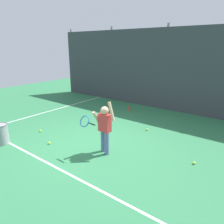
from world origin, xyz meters
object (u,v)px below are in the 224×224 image
object	(u,v)px
ball_hopper	(1,134)
water_bottle	(129,108)
tennis_ball_2	(49,143)
tennis_ball_5	(104,123)
tennis_ball_8	(194,163)
tennis_ball_3	(147,130)
tennis_player	(104,126)
tennis_ball_1	(40,131)
tennis_ball_7	(4,132)

from	to	relation	value
ball_hopper	water_bottle	xyz separation A→B (m)	(1.06, 4.70, -0.18)
tennis_ball_2	tennis_ball_5	xyz separation A→B (m)	(0.17, 2.16, 0.00)
water_bottle	tennis_ball_8	distance (m)	4.30
water_bottle	tennis_ball_3	bearing A→B (deg)	-41.41
tennis_player	ball_hopper	distance (m)	2.89
tennis_ball_1	tennis_ball_7	world-z (taller)	same
tennis_ball_7	water_bottle	bearing A→B (deg)	67.88
tennis_player	tennis_ball_5	world-z (taller)	tennis_player
ball_hopper	tennis_ball_5	distance (m)	3.17
tennis_ball_5	tennis_ball_7	size ratio (longest dim) A/B	1.00
tennis_ball_8	tennis_player	bearing A→B (deg)	-157.31
ball_hopper	tennis_ball_8	xyz separation A→B (m)	(4.52, 2.13, -0.26)
tennis_ball_5	tennis_ball_7	world-z (taller)	same
tennis_player	tennis_ball_2	world-z (taller)	tennis_player
tennis_player	tennis_ball_3	size ratio (longest dim) A/B	20.46
ball_hopper	water_bottle	distance (m)	4.82
tennis_ball_1	tennis_ball_5	bearing A→B (deg)	58.22
tennis_ball_1	tennis_ball_5	distance (m)	2.10
tennis_ball_1	tennis_ball_7	size ratio (longest dim) A/B	1.00
tennis_ball_8	water_bottle	bearing A→B (deg)	143.39
water_bottle	tennis_ball_2	xyz separation A→B (m)	(-0.02, -3.94, -0.08)
tennis_ball_3	tennis_ball_2	bearing A→B (deg)	-123.24
ball_hopper	tennis_ball_2	distance (m)	1.32
tennis_player	ball_hopper	bearing A→B (deg)	-149.87
tennis_ball_3	tennis_ball_5	size ratio (longest dim) A/B	1.00
tennis_ball_3	tennis_ball_5	distance (m)	1.51
tennis_ball_5	tennis_ball_7	distance (m)	3.18
tennis_ball_3	tennis_ball_5	bearing A→B (deg)	-166.91
tennis_ball_3	tennis_ball_5	xyz separation A→B (m)	(-1.48, -0.34, 0.00)
water_bottle	tennis_ball_1	size ratio (longest dim) A/B	3.33
water_bottle	tennis_ball_1	world-z (taller)	water_bottle
tennis_player	tennis_ball_5	size ratio (longest dim) A/B	20.46
tennis_ball_8	tennis_ball_7	bearing A→B (deg)	-161.41
water_bottle	tennis_ball_7	xyz separation A→B (m)	(-1.76, -4.32, -0.08)
tennis_ball_3	tennis_ball_8	size ratio (longest dim) A/B	1.00
ball_hopper	tennis_ball_2	size ratio (longest dim) A/B	8.52
tennis_ball_2	water_bottle	bearing A→B (deg)	89.78
tennis_ball_3	tennis_ball_1	bearing A→B (deg)	-140.48
ball_hopper	tennis_ball_3	xyz separation A→B (m)	(2.69, 3.26, -0.26)
tennis_player	tennis_ball_8	distance (m)	2.25
tennis_ball_3	ball_hopper	bearing A→B (deg)	-129.49
tennis_ball_7	tennis_ball_5	bearing A→B (deg)	53.13
tennis_ball_2	tennis_ball_3	size ratio (longest dim) A/B	1.00
tennis_ball_1	tennis_ball_3	xyz separation A→B (m)	(2.58, 2.13, 0.00)
ball_hopper	tennis_ball_5	xyz separation A→B (m)	(1.21, 2.92, -0.26)
tennis_player	water_bottle	world-z (taller)	tennis_player
ball_hopper	tennis_ball_8	world-z (taller)	ball_hopper
ball_hopper	tennis_ball_3	distance (m)	4.24
tennis_ball_3	tennis_ball_8	distance (m)	2.15
tennis_ball_2	tennis_ball_8	size ratio (longest dim) A/B	1.00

